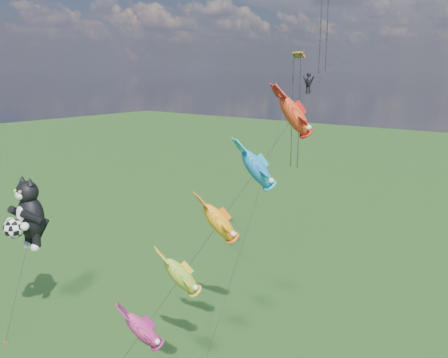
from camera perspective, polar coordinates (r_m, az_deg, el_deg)
The scene contains 4 objects.
ground at distance 40.35m, azimuth -19.51°, elevation -17.87°, with size 300.00×300.00×0.00m, color #11360D.
cat_kite_rig at distance 39.88m, azimuth -21.58°, elevation -3.73°, with size 2.59×4.15×12.23m.
fish_windsock_rig at distance 27.62m, azimuth -0.57°, elevation -5.07°, with size 8.75×13.48×20.64m.
parafoil_rig at distance 40.51m, azimuth 9.41°, elevation 11.41°, with size 2.17×17.48×26.93m.
Camera 1 is at (30.32, -17.67, 19.92)m, focal length 40.00 mm.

